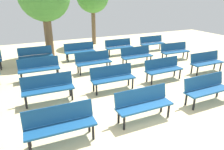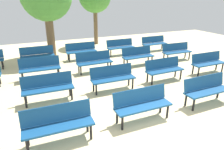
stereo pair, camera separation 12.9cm
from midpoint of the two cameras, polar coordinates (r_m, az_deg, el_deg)
The scene contains 15 objects.
bench_r0_c1 at distance 4.94m, azimuth -14.05°, elevation -12.63°, with size 1.61×0.52×0.87m.
bench_r0_c2 at distance 5.64m, azimuth 9.01°, elevation -7.69°, with size 1.60×0.48×0.87m.
bench_r0_c3 at distance 7.08m, azimuth 25.30°, elevation -3.37°, with size 1.61×0.50×0.87m.
bench_r1_c1 at distance 6.84m, azimuth -16.97°, elevation -3.02°, with size 1.61×0.53×0.87m.
bench_r1_c2 at distance 7.33m, azimuth 0.67°, elevation -0.39°, with size 1.61×0.51×0.87m.
bench_r1_c3 at distance 8.44m, azimuth 14.69°, elevation 1.85°, with size 1.61×0.51×0.87m.
bench_r1_c4 at distance 9.97m, azimuth 25.46°, elevation 3.42°, with size 1.60×0.49×0.87m.
bench_r2_c1 at distance 8.81m, azimuth -19.06°, elevation 2.19°, with size 1.61×0.53×0.87m.
bench_r2_c2 at distance 9.17m, azimuth -4.59°, elevation 4.04°, with size 1.61×0.51×0.87m.
bench_r2_c3 at distance 10.12m, azimuth 7.52°, elevation 5.58°, with size 1.61×0.52×0.87m.
bench_r2_c4 at distance 11.42m, azimuth 17.84°, elevation 6.53°, with size 1.61×0.52×0.87m.
bench_r3_c1 at distance 10.77m, azimuth -19.79°, elevation 5.46°, with size 1.60×0.49×0.87m.
bench_r3_c2 at distance 11.11m, azimuth -8.30°, elevation 6.95°, with size 1.60×0.50×0.87m.
bench_r3_c3 at distance 11.89m, azimuth 2.66°, elevation 8.09°, with size 1.60×0.48×0.87m.
bench_r3_c4 at distance 13.07m, azimuth 11.90°, elevation 8.87°, with size 1.61×0.51×0.87m.
Camera 2 is at (-2.70, -2.57, 3.21)m, focal length 32.78 mm.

